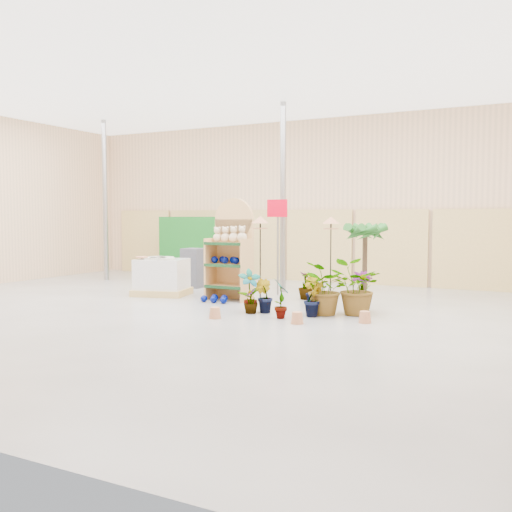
{
  "coord_description": "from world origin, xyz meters",
  "views": [
    {
      "loc": [
        5.62,
        -8.91,
        1.82
      ],
      "look_at": [
        0.3,
        1.5,
        1.0
      ],
      "focal_mm": 40.0,
      "sensor_mm": 36.0,
      "label": 1
    }
  ],
  "objects_px": {
    "pallet_stack": "(162,277)",
    "potted_plant_2": "(326,288)",
    "bird_table_front": "(260,223)",
    "display_shelf": "(232,253)"
  },
  "relations": [
    {
      "from": "pallet_stack",
      "to": "potted_plant_2",
      "type": "bearing_deg",
      "value": -24.74
    },
    {
      "from": "pallet_stack",
      "to": "bird_table_front",
      "type": "height_order",
      "value": "bird_table_front"
    },
    {
      "from": "display_shelf",
      "to": "potted_plant_2",
      "type": "height_order",
      "value": "display_shelf"
    },
    {
      "from": "pallet_stack",
      "to": "potted_plant_2",
      "type": "xyz_separation_m",
      "value": [
        4.3,
        -0.82,
        0.07
      ]
    },
    {
      "from": "display_shelf",
      "to": "pallet_stack",
      "type": "xyz_separation_m",
      "value": [
        -1.77,
        -0.16,
        -0.59
      ]
    },
    {
      "from": "display_shelf",
      "to": "potted_plant_2",
      "type": "distance_m",
      "value": 2.76
    },
    {
      "from": "pallet_stack",
      "to": "potted_plant_2",
      "type": "relative_size",
      "value": 1.4
    },
    {
      "from": "display_shelf",
      "to": "bird_table_front",
      "type": "bearing_deg",
      "value": -39.33
    },
    {
      "from": "pallet_stack",
      "to": "bird_table_front",
      "type": "bearing_deg",
      "value": -28.65
    },
    {
      "from": "potted_plant_2",
      "to": "display_shelf",
      "type": "bearing_deg",
      "value": 158.96
    }
  ]
}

